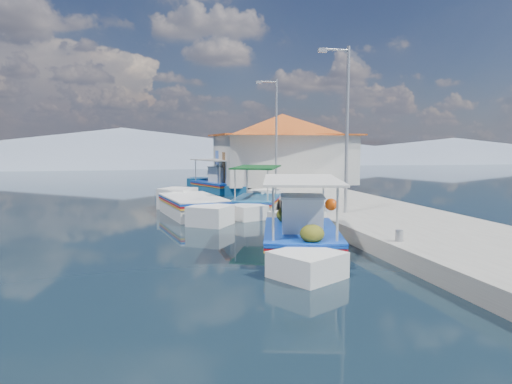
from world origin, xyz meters
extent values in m
plane|color=black|center=(0.00, 0.00, 0.00)|extent=(160.00, 160.00, 0.00)
cube|color=#9B9991|center=(5.90, 6.00, 0.25)|extent=(5.00, 44.00, 0.50)
cylinder|color=#A5A8AD|center=(3.80, -3.00, 0.65)|extent=(0.20, 0.20, 0.30)
cylinder|color=#A5A8AD|center=(3.80, 2.00, 0.65)|extent=(0.20, 0.20, 0.30)
cylinder|color=#A5A8AD|center=(3.80, 8.00, 0.65)|extent=(0.20, 0.20, 0.30)
cylinder|color=#A5A8AD|center=(3.80, 14.00, 0.65)|extent=(0.20, 0.20, 0.30)
cube|color=white|center=(1.61, -1.54, 0.20)|extent=(2.96, 4.24, 0.84)
cube|color=white|center=(0.89, 0.90, 0.30)|extent=(1.91, 1.91, 0.93)
cube|color=white|center=(2.30, -3.92, 0.20)|extent=(1.85, 1.85, 0.80)
cube|color=#0E41BA|center=(1.61, -1.54, 0.59)|extent=(3.04, 4.37, 0.05)
cube|color=#A50E15|center=(1.61, -1.54, 0.51)|extent=(3.04, 4.37, 0.04)
cube|color=yellow|center=(1.61, -1.54, 0.45)|extent=(3.04, 4.37, 0.04)
cube|color=#0E41BA|center=(1.61, -1.54, 0.65)|extent=(3.05, 4.34, 0.04)
cube|color=brown|center=(1.61, -1.54, 0.62)|extent=(2.78, 4.13, 0.04)
cube|color=white|center=(1.68, -1.80, 1.11)|extent=(1.35, 1.41, 0.98)
cube|color=silver|center=(1.68, -1.80, 1.61)|extent=(1.47, 1.52, 0.05)
cylinder|color=beige|center=(0.40, -0.21, 1.33)|extent=(0.06, 0.06, 1.42)
cylinder|color=beige|center=(1.90, 0.23, 1.33)|extent=(0.06, 0.06, 1.42)
cylinder|color=beige|center=(1.31, -3.31, 1.33)|extent=(0.06, 0.06, 1.42)
cylinder|color=beige|center=(2.81, -2.88, 1.33)|extent=(0.06, 0.06, 1.42)
cube|color=silver|center=(1.61, -1.54, 2.04)|extent=(3.05, 4.27, 0.06)
ellipsoid|color=#494C14|center=(0.92, -0.45, 0.87)|extent=(0.67, 0.74, 0.51)
ellipsoid|color=#494C14|center=(1.39, 0.15, 0.83)|extent=(0.57, 0.62, 0.43)
ellipsoid|color=#494C14|center=(2.23, -3.03, 0.85)|extent=(0.60, 0.66, 0.45)
sphere|color=#E64807|center=(2.31, -0.78, 1.29)|extent=(0.35, 0.35, 0.35)
cube|color=white|center=(2.29, 6.26, 0.19)|extent=(2.88, 3.64, 0.82)
cube|color=white|center=(1.42, 8.23, 0.29)|extent=(1.61, 1.61, 0.91)
cube|color=white|center=(3.14, 4.34, 0.19)|extent=(1.56, 1.56, 0.78)
cube|color=#0E41BA|center=(2.29, 6.26, 0.57)|extent=(2.96, 3.75, 0.05)
cube|color=#A50E15|center=(2.29, 6.26, 0.50)|extent=(2.96, 3.75, 0.04)
cube|color=yellow|center=(2.29, 6.26, 0.44)|extent=(2.96, 3.75, 0.03)
cube|color=#17598F|center=(2.29, 6.26, 0.63)|extent=(2.97, 3.72, 0.04)
cube|color=brown|center=(2.29, 6.26, 0.60)|extent=(2.73, 3.52, 0.04)
cylinder|color=beige|center=(1.12, 7.21, 1.30)|extent=(0.06, 0.06, 1.38)
cylinder|color=beige|center=(2.38, 7.77, 1.30)|extent=(0.06, 0.06, 1.38)
cylinder|color=beige|center=(2.21, 4.74, 1.30)|extent=(0.06, 0.06, 1.38)
cylinder|color=beige|center=(3.47, 5.30, 1.30)|extent=(0.06, 0.06, 1.38)
cube|color=#0D4119|center=(2.29, 6.26, 1.99)|extent=(2.96, 3.67, 0.06)
cube|color=white|center=(-0.63, 5.75, 0.24)|extent=(2.56, 4.01, 1.04)
cube|color=white|center=(-0.21, 8.21, 0.37)|extent=(1.98, 1.98, 1.15)
cube|color=white|center=(-1.03, 3.36, 0.24)|extent=(1.92, 1.92, 0.99)
cube|color=#0E41BA|center=(-0.63, 5.75, 0.72)|extent=(2.64, 4.13, 0.07)
cube|color=#A50E15|center=(-0.63, 5.75, 0.64)|extent=(2.64, 4.13, 0.05)
cube|color=yellow|center=(-0.63, 5.75, 0.56)|extent=(2.64, 4.13, 0.04)
cube|color=white|center=(-0.63, 5.75, 0.80)|extent=(2.65, 4.10, 0.05)
cube|color=brown|center=(-0.63, 5.75, 0.77)|extent=(2.40, 3.91, 0.05)
cube|color=#17598F|center=(1.95, 14.84, 0.19)|extent=(2.99, 3.92, 0.82)
cube|color=#17598F|center=(2.82, 17.01, 0.30)|extent=(1.72, 1.72, 0.91)
cube|color=#17598F|center=(1.11, 12.75, 0.19)|extent=(1.67, 1.67, 0.78)
cube|color=#0E41BA|center=(1.95, 14.84, 0.57)|extent=(3.08, 4.04, 0.05)
cube|color=#A50E15|center=(1.95, 14.84, 0.50)|extent=(3.08, 4.04, 0.04)
cube|color=yellow|center=(1.95, 14.84, 0.44)|extent=(3.08, 4.04, 0.03)
cube|color=#0E41BA|center=(1.95, 14.84, 0.63)|extent=(3.09, 4.02, 0.04)
cube|color=brown|center=(1.95, 14.84, 0.61)|extent=(2.83, 3.81, 0.04)
cube|color=white|center=(1.85, 14.60, 1.08)|extent=(1.35, 1.42, 0.95)
cube|color=silver|center=(1.85, 14.60, 1.58)|extent=(1.47, 1.53, 0.05)
cylinder|color=beige|center=(1.82, 16.48, 1.30)|extent=(0.06, 0.06, 1.39)
cylinder|color=beige|center=(3.17, 15.94, 1.30)|extent=(0.06, 0.06, 1.39)
cylinder|color=beige|center=(0.72, 13.75, 1.30)|extent=(0.06, 0.06, 1.39)
cylinder|color=beige|center=(2.08, 13.21, 1.30)|extent=(0.06, 0.06, 1.39)
cube|color=silver|center=(1.95, 14.84, 2.00)|extent=(3.08, 3.96, 0.06)
cube|color=silver|center=(6.20, 15.00, 2.00)|extent=(8.00, 6.00, 3.00)
cube|color=#AF4C18|center=(6.20, 15.00, 3.55)|extent=(8.64, 6.48, 0.10)
pyramid|color=#AF4C18|center=(6.20, 15.00, 4.20)|extent=(10.49, 10.49, 1.40)
cube|color=brown|center=(2.22, 14.00, 1.50)|extent=(0.06, 1.00, 2.00)
cube|color=#0E41BA|center=(2.22, 16.50, 2.10)|extent=(0.06, 1.20, 0.90)
cylinder|color=#A5A8AD|center=(4.60, 2.00, 3.50)|extent=(0.12, 0.12, 6.00)
cylinder|color=#A5A8AD|center=(4.10, 2.00, 6.35)|extent=(1.00, 0.08, 0.08)
cube|color=#A5A8AD|center=(3.60, 2.00, 6.30)|extent=(0.30, 0.14, 0.14)
cylinder|color=#A5A8AD|center=(4.60, 11.00, 3.50)|extent=(0.12, 0.12, 6.00)
cylinder|color=#A5A8AD|center=(4.10, 11.00, 6.35)|extent=(1.00, 0.08, 0.08)
cube|color=#A5A8AD|center=(3.60, 11.00, 6.30)|extent=(0.30, 0.14, 0.14)
cone|color=gray|center=(-5.00, 56.00, 2.45)|extent=(96.00, 96.00, 5.50)
cone|color=gray|center=(25.00, 56.00, 1.60)|extent=(76.80, 76.80, 3.80)
cone|color=gray|center=(50.00, 56.00, 1.80)|extent=(89.60, 89.60, 4.20)
camera|label=1|loc=(-2.74, -13.67, 3.07)|focal=32.61mm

